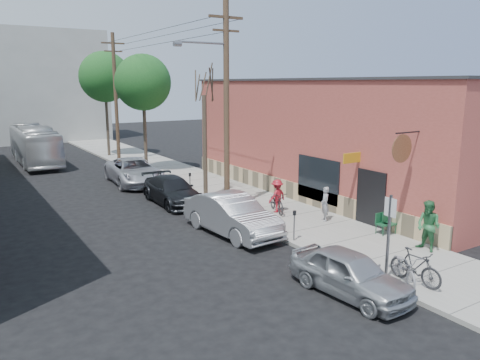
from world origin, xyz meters
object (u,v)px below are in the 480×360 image
parking_meter_far (190,180)px  bus (35,145)px  sign_post (389,229)px  car_1 (232,215)px  tree_leafy_far (105,77)px  car_3 (134,171)px  tree_bare (205,147)px  patron_grey (325,204)px  tree_leafy_mid (143,83)px  cyclist (277,196)px  patio_chair_a (383,224)px  patron_green (428,226)px  parked_bike_b (404,268)px  car_0 (350,273)px  patio_chair_b (389,224)px  car_2 (172,191)px  parking_meter_near (294,220)px  utility_pole_near (225,103)px  parked_bike_a (415,267)px

parking_meter_far → bus: bus is taller
sign_post → car_1: bearing=102.5°
tree_leafy_far → car_3: bearing=-99.4°
tree_bare → patron_grey: bearing=-71.5°
tree_leafy_mid → cyclist: tree_leafy_mid is taller
cyclist → sign_post: bearing=66.8°
patio_chair_a → patron_green: bearing=-91.7°
parked_bike_b → bus: (-5.83, 31.27, 0.84)m
tree_bare → cyclist: 5.34m
car_0 → patio_chair_b: bearing=24.9°
sign_post → car_3: sign_post is taller
car_0 → bus: bearing=92.7°
patio_chair_b → cyclist: 5.59m
patron_grey → car_3: bearing=-137.5°
bus → patio_chair_a: bearing=-70.8°
tree_leafy_mid → car_2: size_ratio=1.67×
sign_post → parking_meter_near: (-0.10, 4.57, -0.85)m
patron_grey → bus: size_ratio=0.15×
patio_chair_a → car_1: car_1 is taller
patron_grey → parked_bike_b: bearing=2.2°
patio_chair_a → patio_chair_b: bearing=-16.4°
utility_pole_near → patio_chair_a: bearing=-63.3°
tree_bare → patio_chair_b: tree_bare is taller
parking_meter_near → bus: size_ratio=0.11×
tree_leafy_mid → tree_leafy_far: bearing=90.0°
car_3 → car_0: bearing=-85.4°
tree_leafy_far → parked_bike_a: tree_leafy_far is taller
patio_chair_b → parked_bike_b: size_ratio=0.45×
sign_post → parking_meter_far: (-0.10, 13.94, -0.85)m
parking_meter_far → patio_chair_b: size_ratio=1.41×
parked_bike_a → bus: 32.06m
cyclist → car_3: size_ratio=0.27×
parking_meter_far → car_2: size_ratio=0.25×
parking_meter_far → patron_grey: patron_grey is taller
parking_meter_near → tree_leafy_far: bearing=88.8°
tree_leafy_mid → parked_bike_a: 23.50m
tree_leafy_mid → car_0: 22.86m
parking_meter_far → bus: (-5.48, 16.84, 0.52)m
utility_pole_near → parked_bike_a: size_ratio=5.43×
patron_green → car_3: bearing=-163.9°
utility_pole_near → patron_green: size_ratio=5.18×
parked_bike_a → parked_bike_b: bearing=141.9°
parking_meter_far → tree_leafy_far: (0.55, 17.13, 5.87)m
tree_leafy_far → patio_chair_b: (3.36, -27.94, -6.27)m
car_1 → car_3: bearing=85.5°
car_2 → car_3: 5.91m
tree_leafy_far → car_1: tree_leafy_far is taller
car_0 → car_1: 6.92m
patio_chair_b → car_2: 11.35m
tree_bare → car_3: bearing=108.6°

